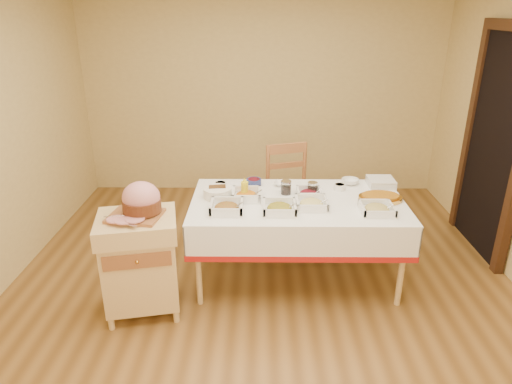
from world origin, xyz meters
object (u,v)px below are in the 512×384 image
Objects in this scene: dining_table at (297,217)px; mustard_bottle at (245,189)px; butcher_cart at (140,259)px; dining_chair at (291,195)px; ham_on_board at (141,202)px; preserve_jar_right at (312,189)px; plate_stack at (381,182)px; brass_platter at (380,198)px; bread_basket at (217,193)px; preserve_jar_left at (286,188)px.

mustard_bottle is at bearing 176.36° from dining_table.
mustard_bottle is (-0.46, 0.03, 0.25)m from dining_table.
dining_chair is (1.25, 1.17, 0.06)m from butcher_cart.
ham_on_board is 1.49m from preserve_jar_right.
ham_on_board reaches higher than plate_stack.
mustard_bottle is 0.52× the size of brass_platter.
brass_platter is at bearing -41.90° from dining_chair.
preserve_jar_right is at bearing 24.96° from butcher_cart.
plate_stack is at bearing 11.12° from bread_basket.
butcher_cart is 1.04m from mustard_bottle.
plate_stack is at bearing 23.65° from dining_table.
butcher_cart is 7.40× the size of preserve_jar_right.
preserve_jar_left is (1.16, 0.66, 0.34)m from butcher_cart.
ham_on_board is 0.76m from bread_basket.
bread_basket is (0.56, 0.57, 0.33)m from butcher_cart.
dining_chair is 9.14× the size of preserve_jar_right.
butcher_cart is 1.38m from preserve_jar_left.
mustard_bottle reaches higher than preserve_jar_left.
mustard_bottle is (-0.44, -0.63, 0.32)m from dining_chair.
dining_chair is at bearing 138.10° from brass_platter.
ham_on_board is 3.33× the size of preserve_jar_left.
dining_chair reaches higher than preserve_jar_right.
plate_stack is (0.89, 0.21, -0.02)m from preserve_jar_left.
bread_basket reaches higher than butcher_cart.
dining_table is 16.14× the size of preserve_jar_right.
preserve_jar_right reaches higher than plate_stack.
dining_chair is (-0.01, 0.66, -0.07)m from dining_table.
brass_platter is at bearing -104.25° from plate_stack.
plate_stack is (2.05, 0.86, 0.32)m from butcher_cart.
brass_platter is (1.97, 0.53, 0.31)m from butcher_cart.
butcher_cart is at bearing -165.04° from brass_platter.
dining_chair is 8.52× the size of preserve_jar_left.
bread_basket is at bearing -171.74° from preserve_jar_left.
ham_on_board is at bearing -158.41° from dining_table.
butcher_cart is at bearing -157.78° from dining_table.
mustard_bottle is 0.79× the size of bread_basket.
preserve_jar_left is (-0.09, 0.14, 0.22)m from dining_table.
ham_on_board is 1.29m from preserve_jar_left.
butcher_cart is at bearing -141.88° from ham_on_board.
preserve_jar_left is 0.38m from mustard_bottle.
butcher_cart is 2.25m from plate_stack.
preserve_jar_left is at bearing 170.76° from brass_platter.
mustard_bottle is at bearing -162.62° from preserve_jar_left.
preserve_jar_right reaches higher than brass_platter.
plate_stack is 0.35m from brass_platter.
preserve_jar_left is 0.50× the size of bread_basket.
plate_stack reaches higher than brass_platter.
preserve_jar_right is at bearing 24.50° from ham_on_board.
bread_basket is at bearing 178.21° from brass_platter.
preserve_jar_right is (0.15, -0.52, 0.28)m from dining_chair.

